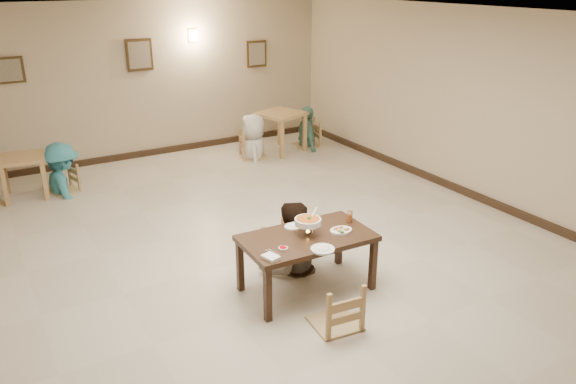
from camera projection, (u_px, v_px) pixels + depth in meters
floor at (259, 257)px, 7.32m from camera, size 10.00×10.00×0.00m
ceiling at (254, 17)px, 6.22m from camera, size 10.00×10.00×0.00m
wall_back at (136, 82)px, 10.78m from camera, size 10.00×0.00×10.00m
wall_right at (486, 108)px, 8.67m from camera, size 0.00×10.00×10.00m
baseboard_back at (144, 154)px, 11.28m from camera, size 8.00×0.06×0.12m
baseboard_right at (473, 195)px, 9.18m from camera, size 0.06×10.00×0.12m
picture_a at (7, 70)px, 9.55m from camera, size 0.55×0.04×0.45m
picture_b at (139, 55)px, 10.61m from camera, size 0.50×0.04×0.60m
picture_c at (257, 54)px, 11.85m from camera, size 0.45×0.04×0.55m
wall_sconce at (193, 35)px, 11.02m from camera, size 0.16×0.05×0.22m
main_table at (307, 242)px, 6.35m from camera, size 1.51×0.88×0.69m
chair_far at (285, 230)px, 6.97m from camera, size 0.45×0.45×0.95m
chair_near at (336, 283)px, 5.73m from camera, size 0.47×0.47×1.01m
main_diner at (291, 203)px, 6.73m from camera, size 0.88×0.71×1.76m
curry_warmer at (308, 222)px, 6.29m from camera, size 0.34×0.30×0.27m
rice_plate_far at (295, 226)px, 6.53m from camera, size 0.26×0.26×0.06m
rice_plate_near at (323, 249)px, 5.99m from camera, size 0.26×0.26×0.06m
fried_plate at (341, 230)px, 6.41m from camera, size 0.27×0.27×0.06m
chili_dish at (283, 248)px, 6.01m from camera, size 0.10×0.10×0.02m
napkin_cutlery at (271, 257)px, 5.81m from camera, size 0.20×0.28×0.03m
drink_glass at (350, 217)px, 6.64m from camera, size 0.07×0.07×0.14m
bg_table_left at (22, 164)px, 9.06m from camera, size 0.78×0.78×0.70m
bg_table_right at (281, 119)px, 11.38m from camera, size 1.03×1.03×0.82m
bg_chair_lr at (61, 166)px, 9.33m from camera, size 0.42×0.42×0.90m
bg_chair_rl at (253, 132)px, 11.07m from camera, size 0.49×0.49×1.05m
bg_chair_rr at (307, 122)px, 11.80m from camera, size 0.49×0.49×1.05m
bg_diner_b at (57, 143)px, 9.18m from camera, size 0.80×1.18×1.70m
bg_diner_c at (253, 114)px, 10.94m from camera, size 0.83×1.00×1.75m
bg_diner_d at (307, 106)px, 11.68m from camera, size 0.66×1.08×1.71m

